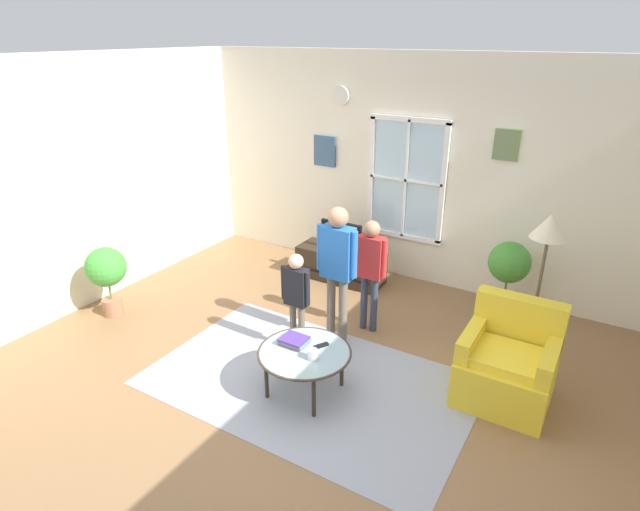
# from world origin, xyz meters

# --- Properties ---
(ground_plane) EXTENTS (6.49, 6.06, 0.02)m
(ground_plane) POSITION_xyz_m (0.00, 0.00, -0.01)
(ground_plane) COLOR olive
(back_wall) EXTENTS (5.89, 0.17, 2.79)m
(back_wall) POSITION_xyz_m (-0.00, 2.79, 1.40)
(back_wall) COLOR silver
(back_wall) RESTS_ON ground_plane
(side_wall_left) EXTENTS (0.12, 5.46, 2.79)m
(side_wall_left) POSITION_xyz_m (-3.01, 0.00, 1.40)
(side_wall_left) COLOR silver
(side_wall_left) RESTS_ON ground_plane
(area_rug) EXTENTS (2.92, 1.80, 0.01)m
(area_rug) POSITION_xyz_m (0.10, 0.15, 0.00)
(area_rug) COLOR #999EAD
(area_rug) RESTS_ON ground_plane
(tv_stand) EXTENTS (1.13, 0.44, 0.41)m
(tv_stand) POSITION_xyz_m (-0.72, 2.21, 0.20)
(tv_stand) COLOR #2D2319
(tv_stand) RESTS_ON ground_plane
(television) EXTENTS (0.56, 0.08, 0.38)m
(television) POSITION_xyz_m (-0.72, 2.21, 0.61)
(television) COLOR #4C4C4C
(television) RESTS_ON tv_stand
(armchair) EXTENTS (0.76, 0.74, 0.87)m
(armchair) POSITION_xyz_m (1.68, 0.87, 0.33)
(armchair) COLOR yellow
(armchair) RESTS_ON ground_plane
(coffee_table) EXTENTS (0.83, 0.83, 0.43)m
(coffee_table) POSITION_xyz_m (0.13, 0.01, 0.40)
(coffee_table) COLOR #99B2B7
(coffee_table) RESTS_ON ground_plane
(book_stack) EXTENTS (0.25, 0.20, 0.07)m
(book_stack) POSITION_xyz_m (-0.01, 0.06, 0.46)
(book_stack) COLOR #954A6D
(book_stack) RESTS_ON coffee_table
(cup) EXTENTS (0.09, 0.09, 0.10)m
(cup) POSITION_xyz_m (0.25, -0.05, 0.47)
(cup) COLOR white
(cup) RESTS_ON coffee_table
(remote_near_books) EXTENTS (0.10, 0.14, 0.02)m
(remote_near_books) POSITION_xyz_m (0.22, 0.15, 0.43)
(remote_near_books) COLOR black
(remote_near_books) RESTS_ON coffee_table
(person_blue_shirt) EXTENTS (0.44, 0.20, 1.47)m
(person_blue_shirt) POSITION_xyz_m (-0.03, 0.88, 0.92)
(person_blue_shirt) COLOR #726656
(person_blue_shirt) RESTS_ON ground_plane
(person_red_shirt) EXTENTS (0.38, 0.17, 1.25)m
(person_red_shirt) POSITION_xyz_m (0.15, 1.27, 0.78)
(person_red_shirt) COLOR #333851
(person_red_shirt) RESTS_ON ground_plane
(person_black_shirt) EXTENTS (0.32, 0.15, 1.07)m
(person_black_shirt) POSITION_xyz_m (-0.28, 0.52, 0.67)
(person_black_shirt) COLOR #726656
(person_black_shirt) RESTS_ON ground_plane
(potted_plant_by_window) EXTENTS (0.46, 0.46, 0.89)m
(potted_plant_by_window) POSITION_xyz_m (1.32, 2.33, 0.57)
(potted_plant_by_window) COLOR silver
(potted_plant_by_window) RESTS_ON ground_plane
(potted_plant_corner) EXTENTS (0.44, 0.44, 0.82)m
(potted_plant_corner) POSITION_xyz_m (-2.50, 0.06, 0.55)
(potted_plant_corner) COLOR #9E6B4C
(potted_plant_corner) RESTS_ON ground_plane
(floor_lamp) EXTENTS (0.32, 0.32, 1.56)m
(floor_lamp) POSITION_xyz_m (1.76, 1.40, 1.30)
(floor_lamp) COLOR black
(floor_lamp) RESTS_ON ground_plane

